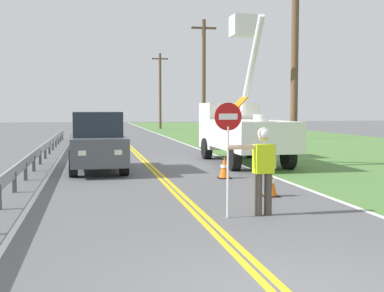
# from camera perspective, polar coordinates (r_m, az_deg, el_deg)

# --- Properties ---
(grass_verge_right) EXTENTS (16.00, 110.00, 0.01)m
(grass_verge_right) POSITION_cam_1_polar(r_m,az_deg,el_deg) (28.97, 17.05, -0.29)
(grass_verge_right) COLOR #517F3D
(grass_verge_right) RESTS_ON ground
(centerline_yellow_left) EXTENTS (0.11, 110.00, 0.01)m
(centerline_yellow_left) POSITION_cam_1_polar(r_m,az_deg,el_deg) (25.55, -6.66, -0.71)
(centerline_yellow_left) COLOR yellow
(centerline_yellow_left) RESTS_ON ground
(centerline_yellow_right) EXTENTS (0.11, 110.00, 0.01)m
(centerline_yellow_right) POSITION_cam_1_polar(r_m,az_deg,el_deg) (25.57, -6.26, -0.71)
(centerline_yellow_right) COLOR yellow
(centerline_yellow_right) RESTS_ON ground
(edge_line_right) EXTENTS (0.12, 110.00, 0.01)m
(edge_line_right) POSITION_cam_1_polar(r_m,az_deg,el_deg) (26.12, 1.43, -0.58)
(edge_line_right) COLOR silver
(edge_line_right) RESTS_ON ground
(edge_line_left) EXTENTS (0.12, 110.00, 0.01)m
(edge_line_left) POSITION_cam_1_polar(r_m,az_deg,el_deg) (25.51, -14.54, -0.83)
(edge_line_left) COLOR silver
(edge_line_left) RESTS_ON ground
(flagger_worker) EXTENTS (1.09, 0.27, 1.83)m
(flagger_worker) POSITION_cam_1_polar(r_m,az_deg,el_deg) (10.40, 8.09, -2.19)
(flagger_worker) COLOR #474238
(flagger_worker) RESTS_ON ground
(stop_sign_paddle) EXTENTS (0.56, 0.04, 2.33)m
(stop_sign_paddle) POSITION_cam_1_polar(r_m,az_deg,el_deg) (10.06, 4.12, 1.41)
(stop_sign_paddle) COLOR silver
(stop_sign_paddle) RESTS_ON ground
(utility_bucket_truck) EXTENTS (2.67, 6.82, 5.93)m
(utility_bucket_truck) POSITION_cam_1_polar(r_m,az_deg,el_deg) (20.56, 5.60, 2.07)
(utility_bucket_truck) COLOR white
(utility_bucket_truck) RESTS_ON ground
(oncoming_suv_nearest) EXTENTS (2.07, 4.67, 2.10)m
(oncoming_suv_nearest) POSITION_cam_1_polar(r_m,az_deg,el_deg) (18.00, -10.85, 0.53)
(oncoming_suv_nearest) COLOR #4C5156
(oncoming_suv_nearest) RESTS_ON ground
(utility_pole_near) EXTENTS (1.80, 0.28, 7.55)m
(utility_pole_near) POSITION_cam_1_polar(r_m,az_deg,el_deg) (19.56, 11.61, 9.29)
(utility_pole_near) COLOR brown
(utility_pole_near) RESTS_ON ground
(utility_pole_mid) EXTENTS (1.80, 0.28, 8.51)m
(utility_pole_mid) POSITION_cam_1_polar(r_m,az_deg,el_deg) (35.94, 1.34, 7.82)
(utility_pole_mid) COLOR brown
(utility_pole_mid) RESTS_ON ground
(utility_pole_far) EXTENTS (1.80, 0.28, 8.31)m
(utility_pole_far) POSITION_cam_1_polar(r_m,az_deg,el_deg) (55.72, -3.66, 6.44)
(utility_pole_far) COLOR brown
(utility_pole_far) RESTS_ON ground
(traffic_cone_lead) EXTENTS (0.40, 0.40, 0.70)m
(traffic_cone_lead) POSITION_cam_1_polar(r_m,az_deg,el_deg) (12.78, 8.92, -4.21)
(traffic_cone_lead) COLOR orange
(traffic_cone_lead) RESTS_ON ground
(traffic_cone_mid) EXTENTS (0.40, 0.40, 0.70)m
(traffic_cone_mid) POSITION_cam_1_polar(r_m,az_deg,el_deg) (15.93, 3.72, -2.49)
(traffic_cone_mid) COLOR orange
(traffic_cone_mid) RESTS_ON ground
(guardrail_left_shoulder) EXTENTS (0.10, 32.00, 0.71)m
(guardrail_left_shoulder) POSITION_cam_1_polar(r_m,az_deg,el_deg) (21.90, -16.64, -0.34)
(guardrail_left_shoulder) COLOR #9EA0A3
(guardrail_left_shoulder) RESTS_ON ground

